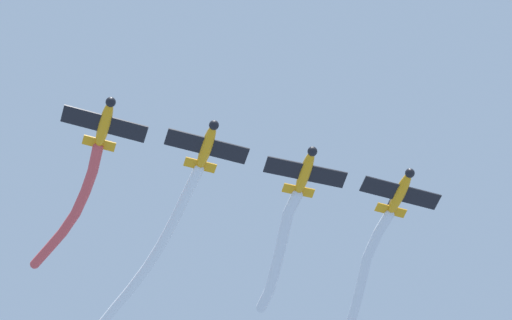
% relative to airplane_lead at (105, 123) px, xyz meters
% --- Properties ---
extents(airplane_lead, '(6.00, 5.73, 1.70)m').
position_rel_airplane_lead_xyz_m(airplane_lead, '(0.00, 0.00, 0.00)').
color(airplane_lead, orange).
extents(smoke_trail_lead, '(10.33, 14.75, 3.95)m').
position_rel_airplane_lead_xyz_m(smoke_trail_lead, '(-6.86, -8.37, 1.57)').
color(smoke_trail_lead, '#DB4C4C').
extents(airplane_left_wing, '(5.96, 5.78, 1.70)m').
position_rel_airplane_lead_xyz_m(airplane_left_wing, '(-5.94, 5.79, 0.30)').
color(airplane_left_wing, orange).
extents(smoke_trail_left_wing, '(13.31, 19.57, 2.80)m').
position_rel_airplane_lead_xyz_m(smoke_trail_left_wing, '(-14.15, -5.05, 1.06)').
color(smoke_trail_left_wing, white).
extents(airplane_right_wing, '(5.77, 5.96, 1.70)m').
position_rel_airplane_lead_xyz_m(airplane_right_wing, '(-11.87, 11.57, 0.00)').
color(airplane_right_wing, orange).
extents(smoke_trail_right_wing, '(12.07, 10.53, 2.61)m').
position_rel_airplane_lead_xyz_m(smoke_trail_right_wing, '(-19.19, 5.17, 0.82)').
color(smoke_trail_right_wing, white).
extents(airplane_slot, '(5.97, 5.76, 1.70)m').
position_rel_airplane_lead_xyz_m(airplane_slot, '(-17.81, 17.36, 0.30)').
color(airplane_slot, orange).
extents(smoke_trail_slot, '(16.53, 12.15, 1.61)m').
position_rel_airplane_lead_xyz_m(smoke_trail_slot, '(-26.89, 9.43, 0.64)').
color(smoke_trail_slot, white).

